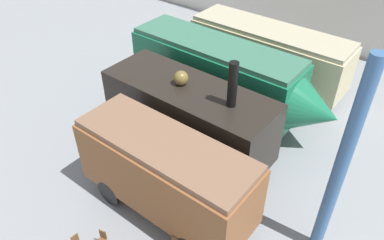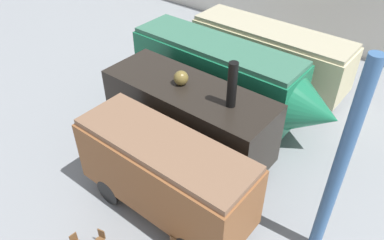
{
  "view_description": "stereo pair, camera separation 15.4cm",
  "coord_description": "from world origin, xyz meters",
  "px_view_note": "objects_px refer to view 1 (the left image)",
  "views": [
    {
      "loc": [
        9.49,
        -9.92,
        12.28
      ],
      "look_at": [
        0.91,
        1.0,
        1.6
      ],
      "focal_mm": 35.0,
      "sensor_mm": 36.0,
      "label": 1
    },
    {
      "loc": [
        9.61,
        -9.83,
        12.28
      ],
      "look_at": [
        0.91,
        1.0,
        1.6
      ],
      "focal_mm": 35.0,
      "sensor_mm": 36.0,
      "label": 2
    }
  ],
  "objects_px": {
    "visitor_person": "(112,142)",
    "passenger_coach_vintage": "(268,51)",
    "steam_locomotive": "(189,115)",
    "passenger_coach_wooden": "(166,172)",
    "streamlined_locomotive": "(228,76)"
  },
  "relations": [
    {
      "from": "passenger_coach_vintage",
      "to": "visitor_person",
      "type": "distance_m",
      "value": 10.67
    },
    {
      "from": "passenger_coach_wooden",
      "to": "visitor_person",
      "type": "relative_size",
      "value": 3.96
    },
    {
      "from": "passenger_coach_wooden",
      "to": "passenger_coach_vintage",
      "type": "bearing_deg",
      "value": 99.23
    },
    {
      "from": "passenger_coach_wooden",
      "to": "visitor_person",
      "type": "xyz_separation_m",
      "value": [
        -4.01,
        0.76,
        -1.2
      ]
    },
    {
      "from": "streamlined_locomotive",
      "to": "passenger_coach_wooden",
      "type": "xyz_separation_m",
      "value": [
        1.93,
        -7.03,
        -0.13
      ]
    },
    {
      "from": "passenger_coach_vintage",
      "to": "streamlined_locomotive",
      "type": "distance_m",
      "value": 4.1
    },
    {
      "from": "steam_locomotive",
      "to": "passenger_coach_wooden",
      "type": "distance_m",
      "value": 3.64
    },
    {
      "from": "visitor_person",
      "to": "passenger_coach_vintage",
      "type": "bearing_deg",
      "value": 78.0
    },
    {
      "from": "streamlined_locomotive",
      "to": "steam_locomotive",
      "type": "bearing_deg",
      "value": -83.97
    },
    {
      "from": "visitor_person",
      "to": "steam_locomotive",
      "type": "bearing_deg",
      "value": 45.82
    },
    {
      "from": "streamlined_locomotive",
      "to": "visitor_person",
      "type": "distance_m",
      "value": 6.75
    },
    {
      "from": "streamlined_locomotive",
      "to": "passenger_coach_vintage",
      "type": "bearing_deg",
      "value": 88.27
    },
    {
      "from": "streamlined_locomotive",
      "to": "steam_locomotive",
      "type": "relative_size",
      "value": 1.43
    },
    {
      "from": "passenger_coach_vintage",
      "to": "visitor_person",
      "type": "relative_size",
      "value": 5.23
    },
    {
      "from": "passenger_coach_vintage",
      "to": "passenger_coach_wooden",
      "type": "bearing_deg",
      "value": -80.77
    }
  ]
}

